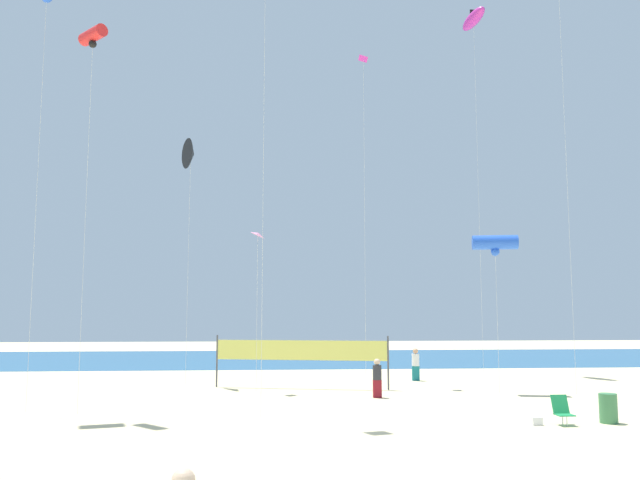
{
  "coord_description": "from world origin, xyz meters",
  "views": [
    {
      "loc": [
        -0.87,
        -18.4,
        3.45
      ],
      "look_at": [
        1.22,
        8.47,
        6.51
      ],
      "focal_mm": 36.03,
      "sensor_mm": 36.0,
      "label": 1
    }
  ],
  "objects_px": {
    "kite_blue_tube": "(495,243)",
    "beach_handbag": "(537,421)",
    "trash_barrel": "(608,408)",
    "beachgoer_white_shirt": "(416,363)",
    "kite_magenta_diamond": "(364,72)",
    "kite_black_delta": "(191,154)",
    "kite_pink_diamond": "(258,236)",
    "volleyball_net": "(301,352)",
    "beachgoer_charcoal_shirt": "(377,377)",
    "folding_beach_chair": "(562,409)",
    "kite_magenta_inflatable": "(474,19)",
    "kite_red_tube": "(93,37)"
  },
  "relations": [
    {
      "from": "kite_blue_tube",
      "to": "beach_handbag",
      "type": "bearing_deg",
      "value": -102.18
    },
    {
      "from": "trash_barrel",
      "to": "beachgoer_white_shirt",
      "type": "bearing_deg",
      "value": 103.82
    },
    {
      "from": "beachgoer_white_shirt",
      "to": "kite_magenta_diamond",
      "type": "height_order",
      "value": "kite_magenta_diamond"
    },
    {
      "from": "kite_black_delta",
      "to": "kite_pink_diamond",
      "type": "bearing_deg",
      "value": -42.62
    },
    {
      "from": "beachgoer_white_shirt",
      "to": "volleyball_net",
      "type": "height_order",
      "value": "volleyball_net"
    },
    {
      "from": "volleyball_net",
      "to": "beach_handbag",
      "type": "relative_size",
      "value": 25.32
    },
    {
      "from": "beachgoer_white_shirt",
      "to": "beach_handbag",
      "type": "bearing_deg",
      "value": -76.05
    },
    {
      "from": "beachgoer_charcoal_shirt",
      "to": "beachgoer_white_shirt",
      "type": "xyz_separation_m",
      "value": [
        3.06,
        6.38,
        0.03
      ]
    },
    {
      "from": "beachgoer_charcoal_shirt",
      "to": "folding_beach_chair",
      "type": "relative_size",
      "value": 1.77
    },
    {
      "from": "kite_magenta_inflatable",
      "to": "kite_magenta_diamond",
      "type": "distance_m",
      "value": 11.02
    },
    {
      "from": "kite_pink_diamond",
      "to": "kite_blue_tube",
      "type": "distance_m",
      "value": 10.58
    },
    {
      "from": "kite_black_delta",
      "to": "trash_barrel",
      "type": "bearing_deg",
      "value": -39.57
    },
    {
      "from": "beachgoer_charcoal_shirt",
      "to": "trash_barrel",
      "type": "xyz_separation_m",
      "value": [
        6.24,
        -6.57,
        -0.38
      ]
    },
    {
      "from": "kite_pink_diamond",
      "to": "kite_black_delta",
      "type": "relative_size",
      "value": 0.59
    },
    {
      "from": "beachgoer_charcoal_shirt",
      "to": "beachgoer_white_shirt",
      "type": "relative_size",
      "value": 0.96
    },
    {
      "from": "kite_magenta_inflatable",
      "to": "kite_blue_tube",
      "type": "relative_size",
      "value": 3.24
    },
    {
      "from": "volleyball_net",
      "to": "beachgoer_white_shirt",
      "type": "bearing_deg",
      "value": 25.87
    },
    {
      "from": "kite_pink_diamond",
      "to": "kite_magenta_diamond",
      "type": "bearing_deg",
      "value": 30.9
    },
    {
      "from": "folding_beach_chair",
      "to": "kite_pink_diamond",
      "type": "xyz_separation_m",
      "value": [
        -9.62,
        9.07,
        6.4
      ]
    },
    {
      "from": "folding_beach_chair",
      "to": "kite_magenta_diamond",
      "type": "relative_size",
      "value": 0.05
    },
    {
      "from": "folding_beach_chair",
      "to": "kite_blue_tube",
      "type": "height_order",
      "value": "kite_blue_tube"
    },
    {
      "from": "trash_barrel",
      "to": "kite_magenta_diamond",
      "type": "distance_m",
      "value": 20.52
    },
    {
      "from": "volleyball_net",
      "to": "kite_red_tube",
      "type": "relative_size",
      "value": 0.57
    },
    {
      "from": "kite_black_delta",
      "to": "beach_handbag",
      "type": "bearing_deg",
      "value": -45.11
    },
    {
      "from": "beachgoer_white_shirt",
      "to": "kite_red_tube",
      "type": "distance_m",
      "value": 21.23
    },
    {
      "from": "beachgoer_charcoal_shirt",
      "to": "kite_blue_tube",
      "type": "distance_m",
      "value": 8.06
    },
    {
      "from": "folding_beach_chair",
      "to": "kite_magenta_diamond",
      "type": "bearing_deg",
      "value": 147.64
    },
    {
      "from": "beachgoer_charcoal_shirt",
      "to": "kite_magenta_inflatable",
      "type": "xyz_separation_m",
      "value": [
        8.12,
        10.9,
        20.82
      ]
    },
    {
      "from": "beachgoer_charcoal_shirt",
      "to": "kite_magenta_inflatable",
      "type": "height_order",
      "value": "kite_magenta_inflatable"
    },
    {
      "from": "volleyball_net",
      "to": "kite_magenta_inflatable",
      "type": "height_order",
      "value": "kite_magenta_inflatable"
    },
    {
      "from": "beachgoer_white_shirt",
      "to": "kite_magenta_inflatable",
      "type": "distance_m",
      "value": 21.87
    },
    {
      "from": "kite_pink_diamond",
      "to": "kite_blue_tube",
      "type": "relative_size",
      "value": 1.04
    },
    {
      "from": "folding_beach_chair",
      "to": "kite_magenta_inflatable",
      "type": "bearing_deg",
      "value": 117.27
    },
    {
      "from": "folding_beach_chair",
      "to": "kite_magenta_inflatable",
      "type": "height_order",
      "value": "kite_magenta_inflatable"
    },
    {
      "from": "beachgoer_white_shirt",
      "to": "kite_magenta_diamond",
      "type": "relative_size",
      "value": 0.1
    },
    {
      "from": "kite_blue_tube",
      "to": "kite_pink_diamond",
      "type": "bearing_deg",
      "value": 174.03
    },
    {
      "from": "beach_handbag",
      "to": "kite_pink_diamond",
      "type": "relative_size",
      "value": 0.04
    },
    {
      "from": "folding_beach_chair",
      "to": "volleyball_net",
      "type": "xyz_separation_m",
      "value": [
        -7.63,
        10.18,
        1.17
      ]
    },
    {
      "from": "beachgoer_white_shirt",
      "to": "volleyball_net",
      "type": "relative_size",
      "value": 0.21
    },
    {
      "from": "beachgoer_white_shirt",
      "to": "kite_red_tube",
      "type": "height_order",
      "value": "kite_red_tube"
    },
    {
      "from": "beachgoer_charcoal_shirt",
      "to": "kite_black_delta",
      "type": "bearing_deg",
      "value": 2.73
    },
    {
      "from": "volleyball_net",
      "to": "kite_pink_diamond",
      "type": "distance_m",
      "value": 5.7
    },
    {
      "from": "kite_black_delta",
      "to": "beachgoer_charcoal_shirt",
      "type": "bearing_deg",
      "value": -33.4
    },
    {
      "from": "volleyball_net",
      "to": "kite_magenta_diamond",
      "type": "relative_size",
      "value": 0.47
    },
    {
      "from": "kite_blue_tube",
      "to": "kite_red_tube",
      "type": "height_order",
      "value": "kite_red_tube"
    },
    {
      "from": "beachgoer_white_shirt",
      "to": "kite_pink_diamond",
      "type": "bearing_deg",
      "value": -142.75
    },
    {
      "from": "kite_magenta_inflatable",
      "to": "kite_blue_tube",
      "type": "distance_m",
      "value": 18.13
    },
    {
      "from": "trash_barrel",
      "to": "volleyball_net",
      "type": "bearing_deg",
      "value": 132.55
    },
    {
      "from": "kite_pink_diamond",
      "to": "kite_black_delta",
      "type": "height_order",
      "value": "kite_black_delta"
    },
    {
      "from": "trash_barrel",
      "to": "volleyball_net",
      "type": "relative_size",
      "value": 0.12
    }
  ]
}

